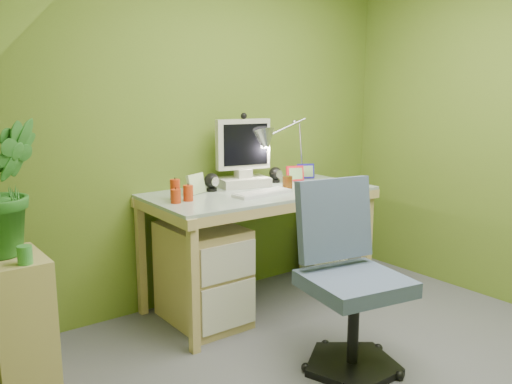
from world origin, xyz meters
TOP-DOWN VIEW (x-y plane):
  - wall_back at (0.00, 1.60)m, footprint 3.20×0.01m
  - wall_left at (-1.60, 0.00)m, footprint 0.01×3.20m
  - desk at (0.20, 1.23)m, footprint 1.52×0.79m
  - monitor at (0.20, 1.41)m, footprint 0.45×0.32m
  - speaker_left at (-0.07, 1.39)m, footprint 0.12×0.12m
  - speaker_right at (0.47, 1.39)m, footprint 0.10×0.10m
  - keyboard at (0.12, 1.09)m, footprint 0.41×0.16m
  - mousepad at (0.58, 1.09)m, footprint 0.27×0.22m
  - mouse at (0.58, 1.09)m, footprint 0.12×0.09m
  - amber_tumbler at (0.38, 1.15)m, footprint 0.07×0.07m
  - candle_cluster at (-0.40, 1.24)m, footprint 0.17×0.15m
  - photo_frame_red at (0.62, 1.35)m, footprint 0.13×0.07m
  - photo_frame_blue at (0.76, 1.39)m, footprint 0.12×0.08m
  - photo_frame_green at (-0.20, 1.37)m, footprint 0.15×0.07m
  - desk_lamp at (0.65, 1.41)m, footprint 0.64×0.36m
  - side_ledge at (-1.40, 1.03)m, footprint 0.26×0.40m
  - potted_plant at (-1.40, 1.08)m, footprint 0.39×0.33m
  - green_cup at (-1.38, 0.88)m, footprint 0.07×0.07m
  - task_chair at (0.07, 0.23)m, footprint 0.64×0.64m
  - radiator at (1.04, 1.46)m, footprint 0.41×0.18m

SIDE VIEW (x-z plane):
  - radiator at x=1.04m, z-range 0.00..0.40m
  - side_ledge at x=-1.40m, z-range 0.00..0.71m
  - desk at x=0.20m, z-range 0.00..0.80m
  - task_chair at x=0.07m, z-range 0.00..1.00m
  - green_cup at x=-1.38m, z-range 0.71..0.79m
  - mousepad at x=0.58m, z-range 0.80..0.81m
  - keyboard at x=0.12m, z-range 0.80..0.82m
  - mouse at x=0.58m, z-range 0.80..0.84m
  - amber_tumbler at x=0.38m, z-range 0.80..0.89m
  - photo_frame_blue at x=0.76m, z-range 0.80..0.91m
  - photo_frame_red at x=0.62m, z-range 0.80..0.91m
  - speaker_right at x=0.47m, z-range 0.80..0.91m
  - speaker_left at x=-0.07m, z-range 0.80..0.92m
  - candle_cluster at x=-0.40m, z-range 0.80..0.93m
  - photo_frame_green at x=-0.20m, z-range 0.80..0.93m
  - potted_plant at x=-1.40m, z-range 0.71..1.34m
  - monitor at x=0.20m, z-range 0.80..1.37m
  - desk_lamp at x=0.65m, z-range 0.80..1.45m
  - wall_back at x=0.00m, z-range 0.00..2.40m
  - wall_left at x=-1.60m, z-range 0.00..2.40m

